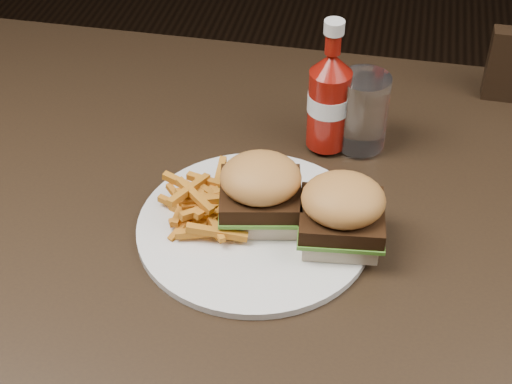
% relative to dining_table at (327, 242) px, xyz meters
% --- Properties ---
extents(dining_table, '(1.20, 0.80, 0.04)m').
position_rel_dining_table_xyz_m(dining_table, '(0.00, 0.00, 0.00)').
color(dining_table, black).
rests_on(dining_table, ground).
extents(plate, '(0.27, 0.27, 0.01)m').
position_rel_dining_table_xyz_m(plate, '(-0.08, -0.02, 0.03)').
color(plate, white).
rests_on(plate, dining_table).
extents(sandwich_half_a, '(0.09, 0.09, 0.02)m').
position_rel_dining_table_xyz_m(sandwich_half_a, '(-0.08, -0.01, 0.04)').
color(sandwich_half_a, '#C8AE92').
rests_on(sandwich_half_a, plate).
extents(sandwich_half_b, '(0.09, 0.09, 0.02)m').
position_rel_dining_table_xyz_m(sandwich_half_b, '(0.02, -0.02, 0.04)').
color(sandwich_half_b, beige).
rests_on(sandwich_half_b, plate).
extents(fries_pile, '(0.13, 0.13, 0.04)m').
position_rel_dining_table_xyz_m(fries_pile, '(-0.14, -0.01, 0.05)').
color(fries_pile, '#C55E0A').
rests_on(fries_pile, plate).
extents(ketchup_bottle, '(0.05, 0.05, 0.11)m').
position_rel_dining_table_xyz_m(ketchup_bottle, '(-0.02, 0.16, 0.08)').
color(ketchup_bottle, maroon).
rests_on(ketchup_bottle, dining_table).
extents(tumbler, '(0.08, 0.08, 0.10)m').
position_rel_dining_table_xyz_m(tumbler, '(0.02, 0.17, 0.08)').
color(tumbler, white).
rests_on(tumbler, dining_table).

